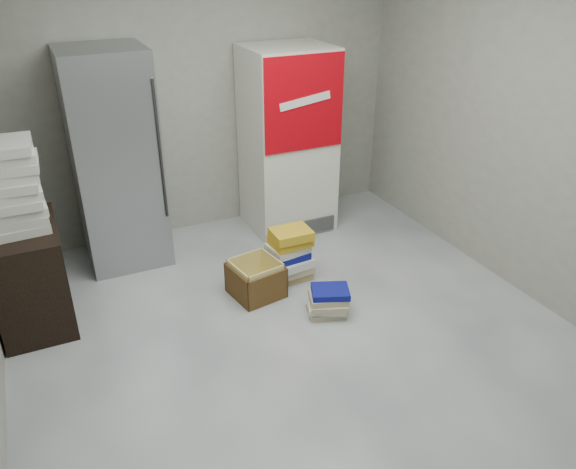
% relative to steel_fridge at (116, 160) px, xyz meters
% --- Properties ---
extents(ground, '(5.00, 5.00, 0.00)m').
position_rel_steel_fridge_xyz_m(ground, '(0.90, -2.13, -0.95)').
color(ground, beige).
rests_on(ground, ground).
extents(room_shell, '(4.04, 5.04, 2.82)m').
position_rel_steel_fridge_xyz_m(room_shell, '(0.90, -2.13, 0.85)').
color(room_shell, '#9C988C').
rests_on(room_shell, ground).
extents(steel_fridge, '(0.70, 0.72, 1.90)m').
position_rel_steel_fridge_xyz_m(steel_fridge, '(0.00, 0.00, 0.00)').
color(steel_fridge, '#A9ACB1').
rests_on(steel_fridge, ground).
extents(coke_cooler, '(0.80, 0.73, 1.80)m').
position_rel_steel_fridge_xyz_m(coke_cooler, '(1.65, -0.01, -0.05)').
color(coke_cooler, silver).
rests_on(coke_cooler, ground).
extents(wood_shelf, '(0.50, 0.80, 0.80)m').
position_rel_steel_fridge_xyz_m(wood_shelf, '(-0.83, -0.73, -0.55)').
color(wood_shelf, black).
rests_on(wood_shelf, ground).
extents(supply_box_stack, '(0.44, 0.44, 0.65)m').
position_rel_steel_fridge_xyz_m(supply_box_stack, '(-0.82, -0.73, 0.17)').
color(supply_box_stack, beige).
rests_on(supply_box_stack, wood_shelf).
extents(phonebook_stack_main, '(0.38, 0.33, 0.48)m').
position_rel_steel_fridge_xyz_m(phonebook_stack_main, '(1.21, -1.01, -0.71)').
color(phonebook_stack_main, tan).
rests_on(phonebook_stack_main, ground).
extents(phonebook_stack_side, '(0.38, 0.35, 0.23)m').
position_rel_steel_fridge_xyz_m(phonebook_stack_side, '(1.25, -1.62, -0.84)').
color(phonebook_stack_side, tan).
rests_on(phonebook_stack_side, ground).
extents(cardboard_box, '(0.45, 0.45, 0.31)m').
position_rel_steel_fridge_xyz_m(cardboard_box, '(0.84, -1.12, -0.82)').
color(cardboard_box, yellow).
rests_on(cardboard_box, ground).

